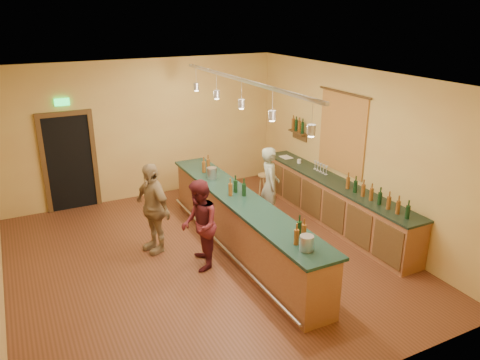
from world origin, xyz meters
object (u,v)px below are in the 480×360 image
customer_b (153,208)px  bartender (270,186)px  customer_a (199,225)px  bar_stool (265,180)px  back_counter (334,202)px  tasting_bar (241,221)px

customer_b → bartender: bearing=76.2°
customer_a → bar_stool: 3.25m
customer_b → bar_stool: customer_b is taller
back_counter → customer_b: bearing=171.0°
back_counter → bartender: 1.36m
tasting_bar → bar_stool: size_ratio=7.88×
bartender → bar_stool: bearing=-2.6°
tasting_bar → customer_a: customer_a is taller
customer_a → customer_b: size_ratio=0.94×
customer_a → customer_b: 1.08m
tasting_bar → customer_b: size_ratio=3.01×
back_counter → bartender: bartender is taller
tasting_bar → bartender: bartender is taller
tasting_bar → bartender: (1.09, 0.84, 0.21)m
bartender → customer_a: 2.23m
bartender → customer_a: bartender is taller
customer_a → customer_b: customer_b is taller
back_counter → customer_b: customer_b is taller
bartender → back_counter: bearing=-97.8°
customer_a → tasting_bar: bearing=119.4°
back_counter → bar_stool: bearing=110.8°
tasting_bar → bartender: 1.39m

